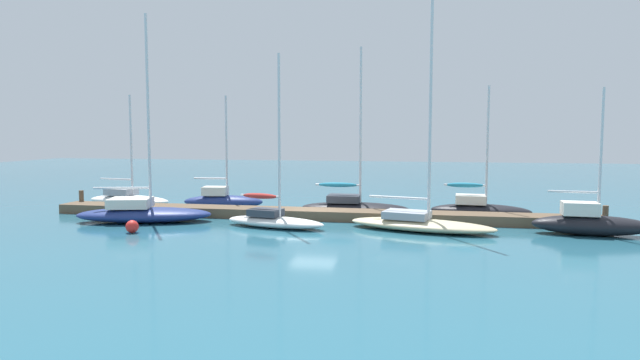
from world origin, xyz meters
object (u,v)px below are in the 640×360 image
object	(u,v)px
sailboat_5	(419,221)
sailboat_2	(222,200)
mooring_buoy_red	(132,227)
sailboat_0	(128,199)
sailboat_6	(479,208)
sailboat_1	(143,212)
sailboat_3	(273,218)
sailboat_4	(353,205)
sailboat_7	(590,222)

from	to	relation	value
sailboat_5	sailboat_2	bearing A→B (deg)	169.50
sailboat_2	mooring_buoy_red	xyz separation A→B (m)	(-1.21, -8.79, -0.25)
sailboat_0	sailboat_6	distance (m)	22.20
sailboat_0	sailboat_1	world-z (taller)	sailboat_1
sailboat_1	sailboat_6	xyz separation A→B (m)	(17.90, 4.96, -0.00)
sailboat_0	sailboat_1	bearing A→B (deg)	-47.39
sailboat_5	mooring_buoy_red	distance (m)	13.90
sailboat_0	sailboat_3	xyz separation A→B (m)	(11.62, -6.15, 0.03)
sailboat_1	sailboat_3	xyz separation A→B (m)	(7.34, -0.25, -0.06)
sailboat_0	sailboat_2	xyz separation A→B (m)	(6.58, -0.10, 0.09)
sailboat_0	sailboat_2	bearing A→B (deg)	5.81
sailboat_1	sailboat_4	world-z (taller)	sailboat_1
sailboat_1	mooring_buoy_red	size ratio (longest dim) A/B	17.91
sailboat_5	mooring_buoy_red	xyz separation A→B (m)	(-13.54, -3.16, -0.16)
sailboat_7	sailboat_1	bearing A→B (deg)	-174.65
sailboat_4	sailboat_7	size ratio (longest dim) A/B	1.41
sailboat_2	sailboat_3	xyz separation A→B (m)	(5.04, -6.06, -0.07)
sailboat_6	sailboat_0	bearing A→B (deg)	-178.33
mooring_buoy_red	sailboat_6	bearing A→B (deg)	25.31
sailboat_3	sailboat_0	bearing A→B (deg)	164.78
sailboat_4	sailboat_6	bearing A→B (deg)	-1.86
sailboat_1	sailboat_2	distance (m)	6.24
sailboat_0	sailboat_4	world-z (taller)	sailboat_4
sailboat_6	mooring_buoy_red	size ratio (longest dim) A/B	12.06
sailboat_0	sailboat_6	world-z (taller)	sailboat_6
sailboat_4	sailboat_7	bearing A→B (deg)	-21.96
sailboat_1	sailboat_7	xyz separation A→B (m)	(22.49, 0.49, 0.06)
sailboat_0	sailboat_3	bearing A→B (deg)	-21.24
sailboat_5	sailboat_7	bearing A→B (deg)	16.38
sailboat_3	sailboat_5	bearing A→B (deg)	16.03
sailboat_3	sailboat_6	world-z (taller)	sailboat_3
sailboat_0	mooring_buoy_red	size ratio (longest dim) A/B	11.77
mooring_buoy_red	sailboat_2	bearing A→B (deg)	82.15
mooring_buoy_red	sailboat_4	bearing A→B (deg)	40.17
sailboat_6	mooring_buoy_red	distance (m)	18.60
sailboat_3	sailboat_4	size ratio (longest dim) A/B	0.89
sailboat_4	sailboat_6	world-z (taller)	sailboat_4
sailboat_7	mooring_buoy_red	xyz separation A→B (m)	(-21.41, -3.48, -0.30)
sailboat_5	sailboat_6	xyz separation A→B (m)	(3.27, 4.79, 0.08)
sailboat_5	sailboat_6	distance (m)	5.80
sailboat_2	sailboat_4	distance (m)	8.44
sailboat_3	sailboat_4	distance (m)	6.36
sailboat_2	sailboat_7	distance (m)	20.88
sailboat_7	sailboat_2	bearing A→B (deg)	169.37
sailboat_0	sailboat_4	size ratio (longest dim) A/B	0.74
sailboat_3	sailboat_7	xyz separation A→B (m)	(15.15, 0.75, 0.12)
sailboat_3	sailboat_4	xyz separation A→B (m)	(3.38, 5.39, 0.03)
sailboat_1	sailboat_5	xyz separation A→B (m)	(14.63, 0.17, -0.08)
sailboat_0	sailboat_2	distance (m)	6.58
sailboat_2	sailboat_3	distance (m)	7.88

